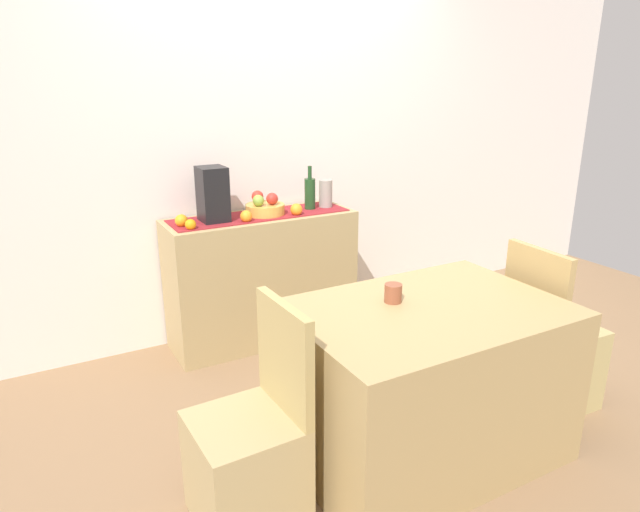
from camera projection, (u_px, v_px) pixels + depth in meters
The scene contains 19 objects.
ground_plane at pixel (365, 393), 3.18m from camera, with size 6.40×6.40×0.02m, color #866647.
room_wall_rear at pixel (272, 132), 3.74m from camera, with size 6.40×0.06×2.70m, color silver.
sideboard_console at pixel (263, 279), 3.71m from camera, with size 1.22×0.42×0.86m, color tan.
table_runner at pixel (260, 215), 3.58m from camera, with size 1.15×0.32×0.01m, color maroon.
fruit_bowl at pixel (265, 209), 3.58m from camera, with size 0.25×0.25×0.07m, color gold.
apple_rear at pixel (272, 199), 3.55m from camera, with size 0.08×0.08×0.08m, color #B62D24.
apple_center at pixel (258, 201), 3.51m from camera, with size 0.07×0.07×0.07m, color #87A93D.
apple_upper at pixel (257, 196), 3.62m from camera, with size 0.08×0.08×0.08m, color red.
wine_bottle at pixel (310, 193), 3.71m from camera, with size 0.07×0.07×0.29m.
coffee_maker at pixel (213, 195), 3.38m from camera, with size 0.16×0.18×0.34m, color black.
ceramic_vase at pixel (326, 194), 3.77m from camera, with size 0.09×0.09×0.19m, color gray.
orange_loose_mid at pixel (191, 225), 3.24m from camera, with size 0.06×0.06×0.06m, color orange.
orange_loose_end at pixel (296, 210), 3.57m from camera, with size 0.08×0.08×0.08m, color orange.
orange_loose_far at pixel (181, 221), 3.30m from camera, with size 0.08×0.08×0.08m, color orange.
orange_loose_near_bowl at pixel (246, 216), 3.41m from camera, with size 0.07×0.07×0.07m, color orange.
dining_table at pixel (424, 381), 2.58m from camera, with size 1.21×0.84×0.74m, color tan.
coffee_cup at pixel (393, 293), 2.51m from camera, with size 0.08×0.08×0.08m, color brown.
chair_near_window at pixel (250, 460), 2.21m from camera, with size 0.41×0.41×0.90m.
chair_by_corner at pixel (549, 357), 3.01m from camera, with size 0.42×0.42×0.90m.
Camera 1 is at (-1.58, -2.31, 1.71)m, focal length 31.43 mm.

